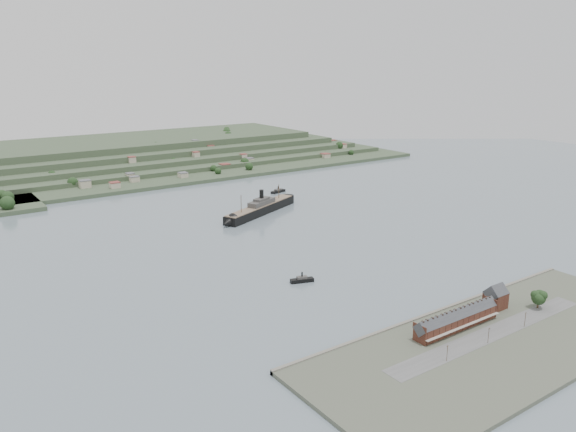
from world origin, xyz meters
TOP-DOWN VIEW (x-y plane):
  - ground at (0.00, 0.00)m, footprint 1400.00×1400.00m
  - near_shore at (0.00, -186.75)m, footprint 220.00×80.00m
  - terrace_row at (-10.00, -168.02)m, footprint 55.60×9.80m
  - gabled_building at (27.50, -164.00)m, footprint 10.40×10.18m
  - far_peninsula at (27.91, 393.10)m, footprint 760.00×309.00m
  - steamship at (28.61, 82.87)m, footprint 101.63×54.20m
  - tugboat at (-34.95, -69.42)m, footprint 15.29×8.38m
  - ferry_east at (91.55, 145.43)m, footprint 18.77×9.34m
  - fig_tree at (46.58, -178.19)m, footprint 9.57×8.29m

SIDE VIEW (x-z plane):
  - ground at x=0.00m, z-range 0.00..0.00m
  - near_shore at x=0.00m, z-range -0.29..2.31m
  - tugboat at x=-34.95m, z-range -1.70..4.95m
  - ferry_east at x=91.55m, z-range -1.76..5.03m
  - steamship at x=28.61m, z-range -8.19..17.78m
  - terrace_row at x=-10.00m, z-range 1.30..12.38m
  - gabled_building at x=27.50m, z-range 1.14..15.23m
  - fig_tree at x=46.58m, z-range 3.18..13.86m
  - far_peninsula at x=27.91m, z-range -3.12..26.88m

